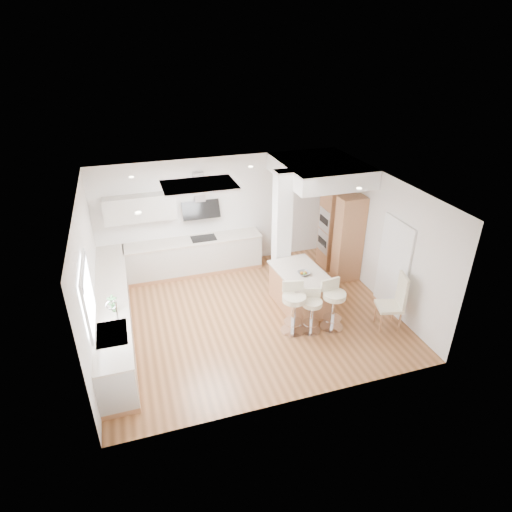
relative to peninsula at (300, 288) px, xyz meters
name	(u,v)px	position (x,y,z in m)	size (l,w,h in m)	color
ground	(249,315)	(-1.15, -0.04, -0.44)	(6.00, 6.00, 0.00)	#9F653B
ceiling	(249,315)	(-1.15, -0.04, -0.44)	(6.00, 5.00, 0.02)	white
wall_back	(220,213)	(-1.15, 2.46, 0.96)	(6.00, 0.04, 2.80)	white
wall_left	(89,281)	(-4.15, -0.04, 0.96)	(0.04, 5.00, 2.80)	white
wall_right	(381,238)	(1.85, -0.04, 0.96)	(0.04, 5.00, 2.80)	white
skylight	(200,186)	(-1.94, 0.56, 2.33)	(4.10, 2.10, 0.06)	white
window_left	(87,293)	(-4.11, -0.94, 1.26)	(0.06, 1.28, 1.07)	white
doorway_right	(393,267)	(1.82, -0.64, 0.56)	(0.05, 1.00, 2.10)	#403A32
counter_left	(114,314)	(-3.85, 0.19, 0.02)	(0.63, 4.50, 1.35)	#B97C4F
counter_back	(187,248)	(-2.07, 2.18, 0.26)	(3.62, 0.63, 2.50)	#B97C4F
pillar	(282,232)	(-0.10, 0.91, 0.96)	(0.35, 0.35, 2.80)	white
soffit	(320,170)	(0.95, 1.36, 2.16)	(1.78, 2.20, 0.40)	white
oven_column	(340,232)	(1.53, 1.19, 0.61)	(0.63, 1.21, 2.10)	#B97C4F
peninsula	(300,288)	(0.00, 0.00, 0.00)	(1.05, 1.49, 0.93)	#B97C4F
bar_stool_a	(294,306)	(-0.47, -0.81, 0.17)	(0.58, 0.58, 1.08)	silver
bar_stool_b	(312,309)	(-0.12, -0.90, 0.08)	(0.51, 0.51, 0.92)	silver
bar_stool_c	(333,303)	(0.32, -0.93, 0.16)	(0.54, 0.54, 1.06)	silver
dining_chair	(395,300)	(1.51, -1.28, 0.21)	(0.58, 0.58, 1.21)	beige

